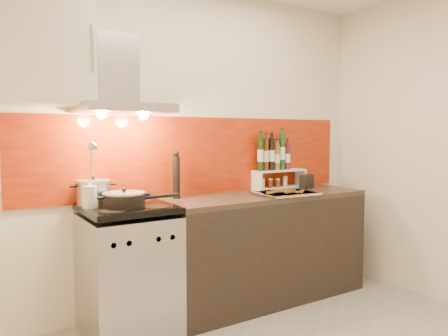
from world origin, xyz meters
TOP-DOWN VIEW (x-y plane):
  - back_wall at (0.00, 1.40)m, footprint 3.40×0.02m
  - backsplash at (0.05, 1.39)m, footprint 3.00×0.02m
  - range_stove at (-0.70, 1.10)m, footprint 0.60×0.60m
  - counter at (0.50, 1.10)m, footprint 1.80×0.60m
  - range_hood at (-0.70, 1.24)m, footprint 0.62×0.50m
  - upper_cabinet at (-1.25, 1.22)m, footprint 0.70×0.35m
  - stock_pot at (-0.88, 1.28)m, footprint 0.24×0.24m
  - saute_pan at (-0.73, 1.05)m, footprint 0.55×0.28m
  - utensil_jar at (-0.95, 1.12)m, footprint 0.09×0.14m
  - pepper_mill at (-0.24, 1.27)m, footprint 0.06×0.06m
  - step_shelf at (0.79, 1.30)m, footprint 0.54×0.15m
  - caddy_box at (1.05, 1.18)m, footprint 0.17×0.12m
  - baking_tray at (0.62, 0.97)m, footprint 0.50×0.40m

SIDE VIEW (x-z plane):
  - range_stove at x=-0.70m, z-range -0.01..0.90m
  - counter at x=0.50m, z-range 0.00..0.90m
  - baking_tray at x=0.62m, z-range 0.90..0.93m
  - caddy_box at x=1.05m, z-range 0.89..1.03m
  - saute_pan at x=-0.73m, z-range 0.89..1.03m
  - stock_pot at x=-0.88m, z-range 0.90..1.10m
  - utensil_jar at x=-0.95m, z-range 0.81..1.26m
  - pepper_mill at x=-0.24m, z-range 0.89..1.27m
  - step_shelf at x=0.79m, z-range 0.86..1.37m
  - backsplash at x=0.05m, z-range 0.90..1.54m
  - back_wall at x=0.00m, z-range 0.00..2.60m
  - range_hood at x=-0.70m, z-range 1.44..2.05m
  - upper_cabinet at x=-1.25m, z-range 1.59..2.31m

